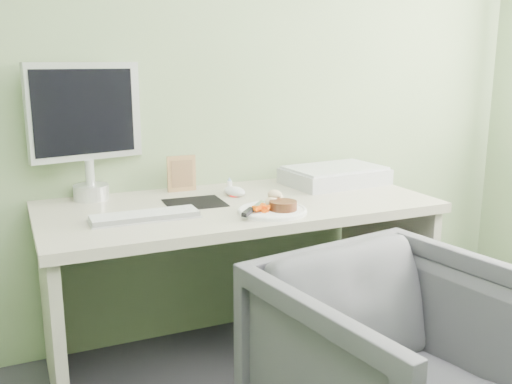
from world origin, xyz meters
name	(u,v)px	position (x,y,z in m)	size (l,w,h in m)	color
wall_back	(205,50)	(0.00, 2.00, 1.35)	(3.50, 3.50, 0.00)	gray
desk	(238,244)	(0.00, 1.62, 0.55)	(1.60, 0.75, 0.73)	#BBB69C
plate	(273,211)	(0.06, 1.41, 0.74)	(0.26, 0.26, 0.01)	white
steak	(283,205)	(0.09, 1.39, 0.76)	(0.11, 0.11, 0.03)	black
potato_pile	(275,197)	(0.09, 1.46, 0.78)	(0.13, 0.09, 0.07)	tan
carrot_heap	(260,206)	(0.00, 1.40, 0.76)	(0.06, 0.05, 0.04)	#FF5205
steak_knife	(251,210)	(-0.04, 1.40, 0.76)	(0.17, 0.19, 0.02)	silver
mousepad	(195,203)	(-0.17, 1.68, 0.73)	(0.24, 0.21, 0.00)	black
keyboard	(145,215)	(-0.41, 1.52, 0.74)	(0.39, 0.12, 0.02)	white
computer_mouse	(235,191)	(0.03, 1.73, 0.75)	(0.07, 0.12, 0.04)	white
photo_frame	(182,174)	(-0.15, 1.91, 0.81)	(0.13, 0.02, 0.16)	#9A6E48
eyedrop_bottle	(229,185)	(0.04, 1.81, 0.76)	(0.02, 0.02, 0.07)	white
scanner	(334,176)	(0.56, 1.77, 0.77)	(0.46, 0.31, 0.07)	#ACAEB3
monitor	(86,123)	(-0.55, 1.94, 1.05)	(0.47, 0.17, 0.57)	silver
desk_chair	(399,374)	(0.20, 0.78, 0.35)	(0.74, 0.77, 0.70)	#3A3A3F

